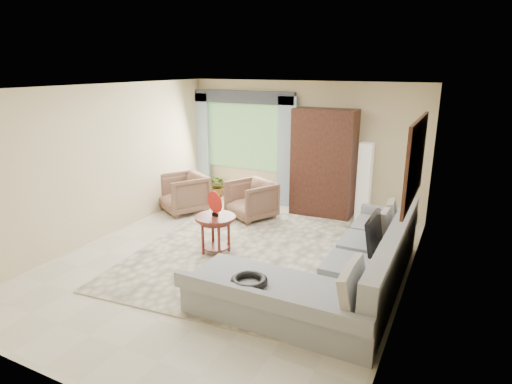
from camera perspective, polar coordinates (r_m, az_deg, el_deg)
The scene contains 17 objects.
ground at distance 6.66m, azimuth -3.31°, elevation -9.19°, with size 6.00×6.00×0.00m, color silver.
area_rug at distance 6.98m, azimuth -2.46°, elevation -7.84°, with size 3.00×4.00×0.02m, color beige.
sectional_sofa at distance 5.78m, azimuth 11.55°, elevation -10.61°, with size 2.30×3.46×0.90m.
tv_screen at distance 6.00m, azimuth 15.52°, elevation -5.28°, with size 0.06×0.74×0.48m, color black.
garden_hose at distance 4.94m, azimuth -0.92°, elevation -11.78°, with size 0.43×0.43×0.09m, color black.
coffee_table at distance 6.79m, azimuth -5.38°, elevation -5.62°, with size 0.64×0.64×0.64m.
red_disc at distance 6.61m, azimuth -5.50°, elevation -1.35°, with size 0.34×0.34×0.03m, color #B51A12.
armchair_left at distance 8.81m, azimuth -9.63°, elevation -0.17°, with size 0.83×0.86×0.78m, color #855C48.
armchair_right at distance 8.33m, azimuth -0.66°, elevation -1.06°, with size 0.79×0.81×0.74m, color #8C604C.
potted_plant at distance 9.77m, azimuth -5.08°, elevation 0.83°, with size 0.46×0.39×0.51m, color #999999.
armoire at distance 8.49m, azimuth 9.00°, elevation 3.83°, with size 1.20×0.55×2.10m, color black.
floor_lamp at distance 8.42m, azimuth 14.22°, elevation 1.31°, with size 0.24×0.24×1.50m, color silver.
window at distance 9.37m, azimuth -1.63°, elevation 7.40°, with size 1.80×0.04×1.40m, color #669E59.
curtain_left at distance 9.87m, azimuth -7.29°, elevation 6.27°, with size 0.40×0.08×2.30m, color #9EB7CC.
curtain_right at distance 8.89m, azimuth 4.11°, elevation 5.24°, with size 0.40×0.08×2.30m, color #9EB7CC.
valance at distance 9.21m, azimuth -1.89°, elevation 12.57°, with size 2.40×0.12×0.26m, color #1E232D.
wall_mirror at distance 5.68m, azimuth 20.45°, elevation 3.93°, with size 0.05×1.70×1.05m.
Camera 1 is at (3.01, -5.19, 2.89)m, focal length 30.00 mm.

